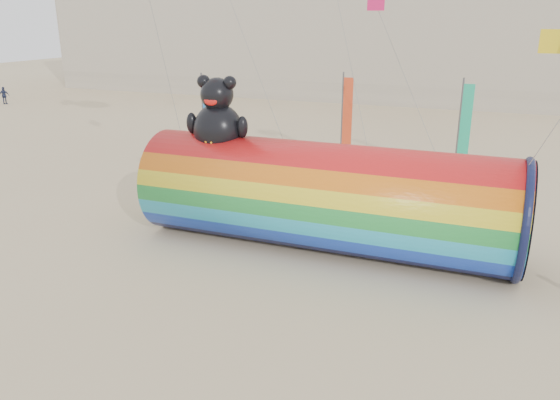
% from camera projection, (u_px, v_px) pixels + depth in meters
% --- Properties ---
extents(ground, '(160.00, 160.00, 0.00)m').
position_uv_depth(ground, '(249.00, 282.00, 17.65)').
color(ground, '#CCB58C').
rests_on(ground, ground).
extents(windsock_assembly, '(13.50, 4.11, 6.22)m').
position_uv_depth(windsock_assembly, '(325.00, 194.00, 19.72)').
color(windsock_assembly, red).
rests_on(windsock_assembly, ground).
extents(festival_banners, '(14.47, 3.44, 5.20)m').
position_uv_depth(festival_banners, '(335.00, 121.00, 30.41)').
color(festival_banners, '#59595E').
rests_on(festival_banners, ground).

